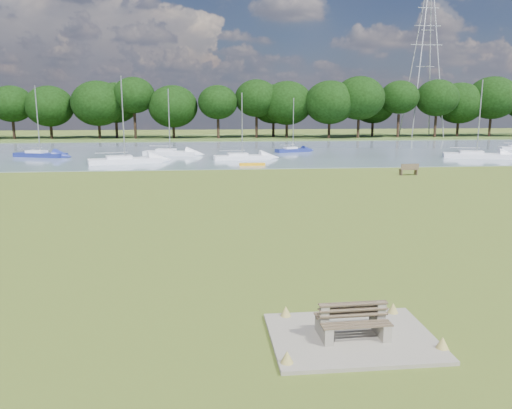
{
  "coord_description": "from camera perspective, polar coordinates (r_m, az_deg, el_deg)",
  "views": [
    {
      "loc": [
        -3.72,
        -25.67,
        5.9
      ],
      "look_at": [
        -1.23,
        -2.0,
        1.25
      ],
      "focal_mm": 35.0,
      "sensor_mm": 36.0,
      "label": 1
    }
  ],
  "objects": [
    {
      "name": "kayak",
      "position": [
        50.98,
        -0.44,
        4.62
      ],
      "size": [
        2.65,
        0.67,
        0.26
      ],
      "primitive_type": "cube",
      "rotation": [
        0.0,
        0.0,
        0.02
      ],
      "color": "orange",
      "rests_on": "river"
    },
    {
      "name": "sailboat_1",
      "position": [
        57.12,
        -1.66,
        5.6
      ],
      "size": [
        6.57,
        2.37,
        7.44
      ],
      "rotation": [
        0.0,
        0.0,
        0.09
      ],
      "color": "white",
      "rests_on": "river"
    },
    {
      "name": "sailboat_2",
      "position": [
        66.75,
        4.2,
        6.36
      ],
      "size": [
        4.99,
        2.83,
        7.05
      ],
      "rotation": [
        0.0,
        0.0,
        0.33
      ],
      "color": "navy",
      "rests_on": "river"
    },
    {
      "name": "sailboat_6",
      "position": [
        62.85,
        -9.86,
        5.99
      ],
      "size": [
        6.72,
        3.27,
        8.04
      ],
      "rotation": [
        0.0,
        0.0,
        -0.24
      ],
      "color": "white",
      "rests_on": "river"
    },
    {
      "name": "sailboat_7",
      "position": [
        64.25,
        23.82,
        5.33
      ],
      "size": [
        7.64,
        4.51,
        8.95
      ],
      "rotation": [
        0.0,
        0.0,
        -0.36
      ],
      "color": "white",
      "rests_on": "river"
    },
    {
      "name": "sailboat_3",
      "position": [
        54.84,
        -14.84,
        5.08
      ],
      "size": [
        7.75,
        4.06,
        9.02
      ],
      "rotation": [
        0.0,
        0.0,
        0.28
      ],
      "color": "white",
      "rests_on": "river"
    },
    {
      "name": "bench_pair",
      "position": [
        13.39,
        10.96,
        -12.96
      ],
      "size": [
        1.82,
        1.1,
        0.97
      ],
      "rotation": [
        0.0,
        0.0,
        0.02
      ],
      "color": "gray",
      "rests_on": "concrete_pad"
    },
    {
      "name": "riverbank_bench",
      "position": [
        46.07,
        17.09,
        3.86
      ],
      "size": [
        1.69,
        0.6,
        1.03
      ],
      "rotation": [
        0.0,
        0.0,
        0.06
      ],
      "color": "brown",
      "rests_on": "ground"
    },
    {
      "name": "river",
      "position": [
        68.03,
        -2.88,
        6.07
      ],
      "size": [
        220.0,
        40.0,
        0.1
      ],
      "primitive_type": "cube",
      "color": "slate",
      "rests_on": "ground"
    },
    {
      "name": "ground",
      "position": [
        26.6,
        2.18,
        -1.76
      ],
      "size": [
        220.0,
        220.0,
        0.0
      ],
      "primitive_type": "plane",
      "color": "brown"
    },
    {
      "name": "sailboat_0",
      "position": [
        65.23,
        -23.48,
        5.41
      ],
      "size": [
        6.55,
        3.84,
        8.35
      ],
      "rotation": [
        0.0,
        0.0,
        -0.35
      ],
      "color": "navy",
      "rests_on": "river"
    },
    {
      "name": "concrete_pad",
      "position": [
        13.57,
        10.89,
        -14.68
      ],
      "size": [
        4.2,
        3.2,
        0.1
      ],
      "primitive_type": "cube",
      "color": "gray",
      "rests_on": "ground"
    },
    {
      "name": "tree_line",
      "position": [
        93.69,
        -5.24,
        11.64
      ],
      "size": [
        138.5,
        9.65,
        11.68
      ],
      "color": "black",
      "rests_on": "far_bank"
    },
    {
      "name": "pylon",
      "position": [
        105.58,
        18.91,
        17.07
      ],
      "size": [
        6.35,
        4.45,
        28.68
      ],
      "color": "#A6A8AA",
      "rests_on": "far_bank"
    },
    {
      "name": "far_bank",
      "position": [
        97.92,
        -3.87,
        7.58
      ],
      "size": [
        220.0,
        20.0,
        0.4
      ],
      "primitive_type": "cube",
      "color": "#4C6626",
      "rests_on": "ground"
    }
  ]
}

